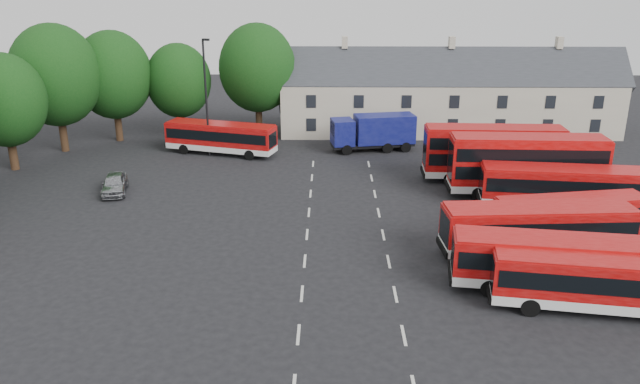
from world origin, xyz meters
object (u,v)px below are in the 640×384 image
at_px(bus_row_a, 601,279).
at_px(box_truck, 374,131).
at_px(lamppost, 206,95).
at_px(bus_dd_south, 527,162).
at_px(silver_car, 115,183).

distance_m(bus_row_a, box_truck, 31.56).
bearing_deg(bus_row_a, lamppost, 140.61).
xyz_separation_m(bus_dd_south, box_truck, (-10.68, 12.81, -0.75)).
bearing_deg(bus_dd_south, silver_car, -178.41).
distance_m(bus_row_a, bus_dd_south, 17.43).
relative_size(box_truck, silver_car, 1.84).
xyz_separation_m(box_truck, silver_car, (-20.99, -12.57, -1.18)).
xyz_separation_m(bus_row_a, lamppost, (-24.76, 28.03, 3.95)).
xyz_separation_m(bus_row_a, silver_car, (-30.26, 17.59, -1.03)).
bearing_deg(box_truck, silver_car, -159.76).
bearing_deg(bus_row_a, bus_dd_south, 94.52).
distance_m(bus_dd_south, silver_car, 31.73).
distance_m(box_truck, silver_car, 24.50).
bearing_deg(silver_car, box_truck, 18.61).
bearing_deg(box_truck, lamppost, 177.16).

